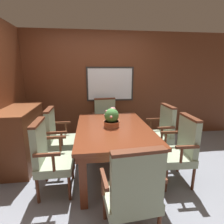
{
  "coord_description": "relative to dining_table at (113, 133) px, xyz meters",
  "views": [
    {
      "loc": [
        -0.17,
        -2.32,
        1.63
      ],
      "look_at": [
        0.17,
        0.37,
        0.96
      ],
      "focal_mm": 28.0,
      "sensor_mm": 36.0,
      "label": 1
    }
  ],
  "objects": [
    {
      "name": "chair_head_near",
      "position": [
        0.03,
        -1.18,
        -0.13
      ],
      "size": [
        0.59,
        0.49,
        0.99
      ],
      "rotation": [
        0.0,
        0.0,
        3.22
      ],
      "color": "#562B19",
      "rests_on": "ground_plane"
    },
    {
      "name": "chair_left_far",
      "position": [
        -0.92,
        0.36,
        -0.13
      ],
      "size": [
        0.45,
        0.56,
        0.99
      ],
      "rotation": [
        0.0,
        0.0,
        1.58
      ],
      "color": "#562B19",
      "rests_on": "ground_plane"
    },
    {
      "name": "wall_back",
      "position": [
        -0.17,
        1.56,
        0.56
      ],
      "size": [
        7.2,
        0.08,
        2.45
      ],
      "color": "#5B2D19",
      "rests_on": "ground_plane"
    },
    {
      "name": "chair_right_near",
      "position": [
        0.92,
        -0.37,
        -0.13
      ],
      "size": [
        0.47,
        0.57,
        0.99
      ],
      "rotation": [
        0.0,
        0.0,
        -1.61
      ],
      "color": "#562B19",
      "rests_on": "ground_plane"
    },
    {
      "name": "sideboard_cabinet",
      "position": [
        -1.52,
        0.4,
        -0.16
      ],
      "size": [
        0.52,
        1.1,
        1.0
      ],
      "color": "brown",
      "rests_on": "ground_plane"
    },
    {
      "name": "chair_left_near",
      "position": [
        -0.9,
        -0.36,
        -0.13
      ],
      "size": [
        0.45,
        0.56,
        0.99
      ],
      "rotation": [
        0.0,
        0.0,
        1.58
      ],
      "color": "#562B19",
      "rests_on": "ground_plane"
    },
    {
      "name": "chair_right_far",
      "position": [
        0.95,
        0.37,
        -0.13
      ],
      "size": [
        0.46,
        0.57,
        0.99
      ],
      "rotation": [
        0.0,
        0.0,
        -1.54
      ],
      "color": "#562B19",
      "rests_on": "ground_plane"
    },
    {
      "name": "ground_plane",
      "position": [
        -0.17,
        -0.22,
        -0.66
      ],
      "size": [
        14.0,
        14.0,
        0.0
      ],
      "primitive_type": "plane",
      "color": "gray"
    },
    {
      "name": "chair_head_far",
      "position": [
        -0.01,
        1.2,
        -0.13
      ],
      "size": [
        0.59,
        0.49,
        0.99
      ],
      "rotation": [
        0.0,
        0.0,
        0.09
      ],
      "color": "#562B19",
      "rests_on": "ground_plane"
    },
    {
      "name": "dining_table",
      "position": [
        0.0,
        0.0,
        0.0
      ],
      "size": [
        1.11,
        1.67,
        0.76
      ],
      "color": "maroon",
      "rests_on": "ground_plane"
    },
    {
      "name": "potted_plant",
      "position": [
        -0.02,
        0.02,
        0.24
      ],
      "size": [
        0.25,
        0.25,
        0.3
      ],
      "color": "#B2603D",
      "rests_on": "dining_table"
    }
  ]
}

